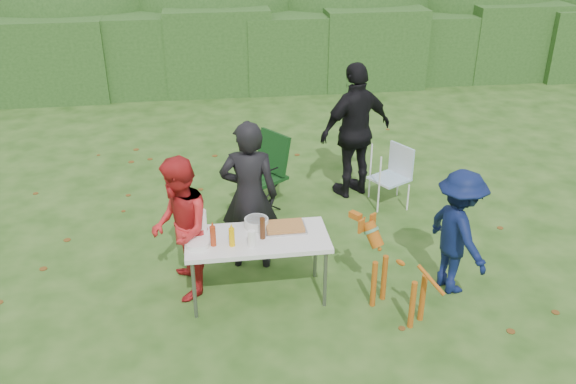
{
  "coord_description": "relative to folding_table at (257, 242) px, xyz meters",
  "views": [
    {
      "loc": [
        -0.39,
        -5.28,
        4.0
      ],
      "look_at": [
        0.48,
        0.68,
        1.0
      ],
      "focal_mm": 38.0,
      "sensor_mm": 36.0,
      "label": 1
    }
  ],
  "objects": [
    {
      "name": "lawn_chair",
      "position": [
        2.03,
        1.92,
        -0.26
      ],
      "size": [
        0.68,
        0.68,
        0.85
      ],
      "primitive_type": null,
      "rotation": [
        0.0,
        0.0,
        3.64
      ],
      "color": "#5497BA",
      "rests_on": "ground"
    },
    {
      "name": "plate_stack",
      "position": [
        -0.62,
        -0.09,
        0.08
      ],
      "size": [
        0.24,
        0.24,
        0.05
      ],
      "primitive_type": "cylinder",
      "color": "white",
      "rests_on": "folding_table"
    },
    {
      "name": "person_cook",
      "position": [
        -0.02,
        0.65,
        0.21
      ],
      "size": [
        0.71,
        0.52,
        1.8
      ],
      "primitive_type": "imported",
      "rotation": [
        0.0,
        0.0,
        3.0
      ],
      "color": "black",
      "rests_on": "ground"
    },
    {
      "name": "camping_chair",
      "position": [
        0.24,
        2.05,
        -0.16
      ],
      "size": [
        0.92,
        0.92,
        1.06
      ],
      "primitive_type": null,
      "rotation": [
        0.0,
        0.0,
        3.75
      ],
      "color": "black",
      "rests_on": "ground"
    },
    {
      "name": "person_red_jacket",
      "position": [
        -0.79,
        0.19,
        0.11
      ],
      "size": [
        0.65,
        0.81,
        1.59
      ],
      "primitive_type": "imported",
      "rotation": [
        0.0,
        0.0,
        -1.5
      ],
      "color": "red",
      "rests_on": "ground"
    },
    {
      "name": "focaccia_bread",
      "position": [
        0.31,
        0.13,
        0.09
      ],
      "size": [
        0.4,
        0.26,
        0.04
      ],
      "primitive_type": "cube",
      "color": "#B17137",
      "rests_on": "food_tray"
    },
    {
      "name": "dog",
      "position": [
        1.4,
        -0.5,
        -0.22
      ],
      "size": [
        0.9,
        1.04,
        0.94
      ],
      "primitive_type": null,
      "rotation": [
        0.0,
        0.0,
        2.19
      ],
      "color": "#A14F11",
      "rests_on": "ground"
    },
    {
      "name": "food_tray",
      "position": [
        0.31,
        0.13,
        0.06
      ],
      "size": [
        0.45,
        0.3,
        0.02
      ],
      "primitive_type": "cube",
      "color": "#B7B7BA",
      "rests_on": "folding_table"
    },
    {
      "name": "beer_bottle",
      "position": [
        0.06,
        -0.03,
        0.17
      ],
      "size": [
        0.06,
        0.06,
        0.24
      ],
      "primitive_type": "cylinder",
      "color": "#47230F",
      "rests_on": "folding_table"
    },
    {
      "name": "ground",
      "position": [
        -0.08,
        -0.19,
        -0.69
      ],
      "size": [
        80.0,
        80.0,
        0.0
      ],
      "primitive_type": "plane",
      "color": "#1E4211"
    },
    {
      "name": "shrub_backdrop",
      "position": [
        -0.08,
        9.41,
        0.91
      ],
      "size": [
        20.0,
        2.6,
        3.2
      ],
      "primitive_type": "ellipsoid",
      "color": "#3D6628",
      "rests_on": "ground"
    },
    {
      "name": "paper_towel_roll",
      "position": [
        -0.57,
        0.19,
        0.18
      ],
      "size": [
        0.12,
        0.12,
        0.26
      ],
      "primitive_type": "cylinder",
      "color": "white",
      "rests_on": "folding_table"
    },
    {
      "name": "ketchup_bottle",
      "position": [
        -0.46,
        -0.1,
        0.16
      ],
      "size": [
        0.06,
        0.06,
        0.22
      ],
      "primitive_type": "cylinder",
      "color": "#A13112",
      "rests_on": "folding_table"
    },
    {
      "name": "folding_table",
      "position": [
        0.0,
        0.0,
        0.0
      ],
      "size": [
        1.5,
        0.7,
        0.74
      ],
      "color": "silver",
      "rests_on": "ground"
    },
    {
      "name": "child",
      "position": [
        2.14,
        -0.16,
        0.02
      ],
      "size": [
        0.71,
        1.01,
        1.42
      ],
      "primitive_type": "imported",
      "rotation": [
        0.0,
        0.0,
        1.79
      ],
      "color": "#0A143C",
      "rests_on": "ground"
    },
    {
      "name": "hedge_row",
      "position": [
        -0.08,
        7.81,
        0.16
      ],
      "size": [
        22.0,
        1.4,
        1.7
      ],
      "primitive_type": "cube",
      "color": "#23471C",
      "rests_on": "ground"
    },
    {
      "name": "person_black_puffy",
      "position": [
        1.62,
        2.32,
        0.28
      ],
      "size": [
        1.23,
        0.86,
        1.94
      ],
      "primitive_type": "imported",
      "rotation": [
        0.0,
        0.0,
        3.52
      ],
      "color": "black",
      "rests_on": "ground"
    },
    {
      "name": "pasta_bowl",
      "position": [
        0.02,
        0.22,
        0.1
      ],
      "size": [
        0.26,
        0.26,
        0.1
      ],
      "primitive_type": "cylinder",
      "color": "silver",
      "rests_on": "folding_table"
    },
    {
      "name": "cup_stack",
      "position": [
        -0.07,
        -0.17,
        0.14
      ],
      "size": [
        0.08,
        0.08,
        0.18
      ],
      "primitive_type": "cylinder",
      "color": "white",
      "rests_on": "folding_table"
    },
    {
      "name": "mustard_bottle",
      "position": [
        -0.27,
        -0.13,
        0.15
      ],
      "size": [
        0.06,
        0.06,
        0.2
      ],
      "primitive_type": "cylinder",
      "color": "#ECAE02",
      "rests_on": "folding_table"
    }
  ]
}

